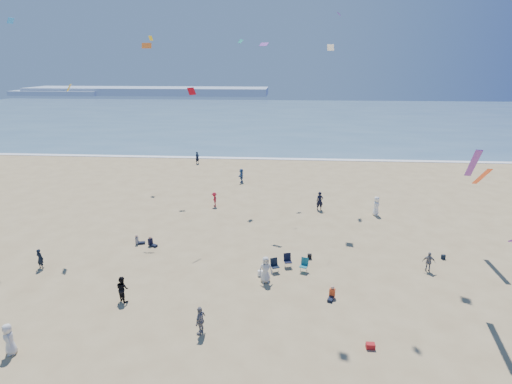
{
  "coord_description": "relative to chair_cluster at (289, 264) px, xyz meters",
  "views": [
    {
      "loc": [
        3.69,
        -14.72,
        14.08
      ],
      "look_at": [
        2.0,
        8.0,
        6.68
      ],
      "focal_mm": 28.0,
      "sensor_mm": 36.0,
      "label": 1
    }
  ],
  "objects": [
    {
      "name": "ocean",
      "position": [
        -4.14,
        84.36,
        -0.47
      ],
      "size": [
        220.0,
        100.0,
        0.06
      ],
      "primitive_type": "cube",
      "color": "#476B84",
      "rests_on": "ground"
    },
    {
      "name": "kites_aloft",
      "position": [
        4.33,
        3.11,
        12.99
      ],
      "size": [
        42.9,
        39.23,
        24.67
      ],
      "color": "white",
      "rests_on": "ground"
    },
    {
      "name": "surf_line",
      "position": [
        -4.14,
        34.36,
        -0.46
      ],
      "size": [
        220.0,
        1.2,
        0.08
      ],
      "primitive_type": "cube",
      "color": "white",
      "rests_on": "ground"
    },
    {
      "name": "seated_group",
      "position": [
        -3.36,
        -5.45,
        -0.08
      ],
      "size": [
        17.25,
        22.32,
        0.84
      ],
      "color": "white",
      "rests_on": "ground"
    },
    {
      "name": "cooler",
      "position": [
        4.18,
        -7.84,
        -0.35
      ],
      "size": [
        0.45,
        0.3,
        0.3
      ],
      "primitive_type": "cube",
      "color": "#A4171B",
      "rests_on": "ground"
    },
    {
      "name": "chair_cluster",
      "position": [
        0.0,
        0.0,
        0.0
      ],
      "size": [
        2.78,
        1.56,
        1.0
      ],
      "color": "black",
      "rests_on": "ground"
    },
    {
      "name": "black_backpack",
      "position": [
        1.56,
        1.9,
        -0.31
      ],
      "size": [
        0.3,
        0.22,
        0.38
      ],
      "primitive_type": "cube",
      "color": "black",
      "rests_on": "ground"
    },
    {
      "name": "white_tote",
      "position": [
        -1.98,
        -0.9,
        -0.3
      ],
      "size": [
        0.35,
        0.2,
        0.4
      ],
      "primitive_type": "cube",
      "color": "white",
      "rests_on": "ground"
    },
    {
      "name": "standing_flyers",
      "position": [
        -2.37,
        4.48,
        0.35
      ],
      "size": [
        30.14,
        44.37,
        1.88
      ],
      "color": "gray",
      "rests_on": "ground"
    },
    {
      "name": "headland_near",
      "position": [
        -104.14,
        154.36,
        0.5
      ],
      "size": [
        40.0,
        14.0,
        2.0
      ],
      "primitive_type": "cube",
      "color": "#7A8EA8",
      "rests_on": "ground"
    },
    {
      "name": "navy_bag",
      "position": [
        11.6,
        2.61,
        -0.33
      ],
      "size": [
        0.28,
        0.18,
        0.34
      ],
      "primitive_type": "cube",
      "color": "black",
      "rests_on": "ground"
    },
    {
      "name": "ground",
      "position": [
        -4.14,
        -10.64,
        -0.5
      ],
      "size": [
        220.0,
        220.0,
        0.0
      ],
      "primitive_type": "plane",
      "color": "tan",
      "rests_on": "ground"
    },
    {
      "name": "headland_far",
      "position": [
        -64.14,
        159.36,
        1.1
      ],
      "size": [
        110.0,
        20.0,
        3.2
      ],
      "primitive_type": "cube",
      "color": "#7A8EA8",
      "rests_on": "ground"
    }
  ]
}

